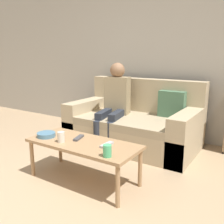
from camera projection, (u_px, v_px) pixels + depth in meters
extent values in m
cube|color=#B7B2A8|center=(146.00, 52.00, 3.91)|extent=(12.00, 0.06, 2.60)
cube|color=tan|center=(132.00, 134.00, 3.54)|extent=(1.78, 0.98, 0.32)
cube|color=tan|center=(129.00, 121.00, 3.42)|extent=(1.34, 0.80, 0.10)
cube|color=tan|center=(145.00, 95.00, 3.76)|extent=(1.78, 0.18, 0.49)
cube|color=tan|center=(89.00, 118.00, 3.93)|extent=(0.22, 0.98, 0.58)
cube|color=tan|center=(187.00, 135.00, 3.10)|extent=(0.22, 0.98, 0.58)
cube|color=#4C7556|center=(172.00, 104.00, 3.40)|extent=(0.36, 0.12, 0.36)
cylinder|color=#A87F56|center=(32.00, 158.00, 2.63)|extent=(0.04, 0.04, 0.38)
cylinder|color=#A87F56|center=(118.00, 186.00, 2.07)|extent=(0.04, 0.04, 0.38)
cylinder|color=#A87F56|center=(60.00, 147.00, 2.97)|extent=(0.04, 0.04, 0.38)
cylinder|color=#A87F56|center=(140.00, 168.00, 2.41)|extent=(0.04, 0.04, 0.38)
cube|color=#A87F56|center=(83.00, 143.00, 2.47)|extent=(1.14, 0.49, 0.03)
cylinder|color=#282D38|center=(97.00, 137.00, 3.28)|extent=(0.11, 0.11, 0.42)
cylinder|color=#282D38|center=(110.00, 138.00, 3.21)|extent=(0.11, 0.11, 0.42)
cube|color=#282D38|center=(104.00, 114.00, 3.45)|extent=(0.19, 0.45, 0.09)
cube|color=#282D38|center=(117.00, 115.00, 3.38)|extent=(0.19, 0.45, 0.09)
cube|color=#9E8966|center=(117.00, 95.00, 3.60)|extent=(0.37, 0.26, 0.53)
sphere|color=#936B4C|center=(117.00, 70.00, 3.52)|extent=(0.21, 0.21, 0.21)
cylinder|color=#4CB77A|center=(107.00, 151.00, 2.10)|extent=(0.07, 0.07, 0.11)
cylinder|color=silver|center=(61.00, 137.00, 2.46)|extent=(0.07, 0.07, 0.11)
cube|color=#47474C|center=(79.00, 138.00, 2.56)|extent=(0.09, 0.18, 0.02)
cube|color=#B7B7BC|center=(107.00, 145.00, 2.37)|extent=(0.05, 0.17, 0.02)
cylinder|color=teal|center=(46.00, 135.00, 2.63)|extent=(0.19, 0.19, 0.05)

